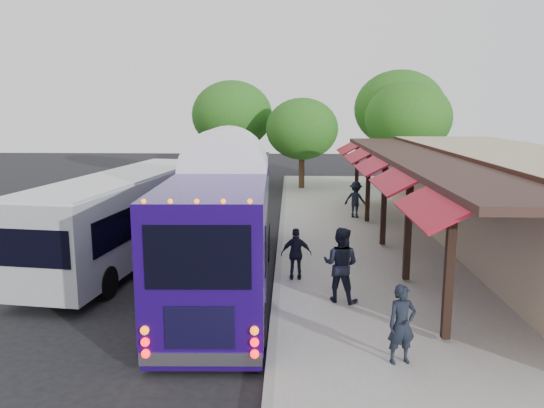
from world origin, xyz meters
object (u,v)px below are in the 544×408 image
(ped_c, at_px, (296,254))
(sign_board, at_px, (346,240))
(coach_bus, at_px, (226,218))
(ped_d, at_px, (356,200))
(ped_b, at_px, (341,264))
(city_bus, at_px, (127,212))
(ped_a, at_px, (402,324))

(ped_c, height_order, sign_board, ped_c)
(coach_bus, bearing_deg, ped_d, 59.86)
(ped_b, bearing_deg, city_bus, -9.29)
(ped_c, xyz_separation_m, sign_board, (1.66, 1.93, -0.05))
(coach_bus, relative_size, ped_c, 7.51)
(city_bus, bearing_deg, ped_d, 44.81)
(ped_d, bearing_deg, sign_board, 108.87)
(city_bus, height_order, ped_b, city_bus)
(ped_b, distance_m, ped_d, 10.87)
(coach_bus, relative_size, ped_a, 7.21)
(coach_bus, bearing_deg, sign_board, 25.23)
(city_bus, height_order, ped_a, city_bus)
(ped_c, distance_m, sign_board, 2.55)
(ped_b, bearing_deg, coach_bus, -6.74)
(city_bus, bearing_deg, ped_c, -16.13)
(city_bus, xyz_separation_m, ped_a, (7.75, -7.63, -0.67))
(coach_bus, bearing_deg, city_bus, 144.47)
(coach_bus, distance_m, sign_board, 4.30)
(ped_a, distance_m, ped_d, 14.14)
(coach_bus, height_order, ped_d, coach_bus)
(city_bus, xyz_separation_m, sign_board, (7.39, -0.58, -0.75))
(ped_b, distance_m, ped_c, 2.08)
(ped_a, bearing_deg, ped_d, 72.47)
(city_bus, xyz_separation_m, ped_b, (6.87, -4.24, -0.48))
(ped_b, bearing_deg, sign_board, -75.80)
(ped_a, xyz_separation_m, ped_c, (-2.02, 5.11, -0.03))
(ped_d, distance_m, sign_board, 7.17)
(ped_d, relative_size, sign_board, 1.57)
(coach_bus, height_order, ped_c, coach_bus)
(city_bus, height_order, ped_d, city_bus)
(city_bus, distance_m, ped_c, 6.30)
(ped_a, bearing_deg, coach_bus, 113.90)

